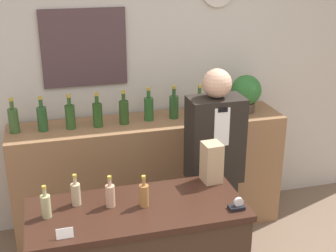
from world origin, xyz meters
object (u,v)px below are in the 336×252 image
object	(u,v)px
potted_plant	(246,92)
paper_bag	(212,162)
tape_dispenser	(237,206)
shopkeeper	(214,172)

from	to	relation	value
potted_plant	paper_bag	xyz separation A→B (m)	(-0.69, -1.01, -0.12)
potted_plant	tape_dispenser	size ratio (longest dim) A/B	3.64
shopkeeper	paper_bag	size ratio (longest dim) A/B	5.97
shopkeeper	potted_plant	world-z (taller)	shopkeeper
potted_plant	paper_bag	distance (m)	1.23
shopkeeper	paper_bag	bearing A→B (deg)	-113.50
potted_plant	shopkeeper	bearing A→B (deg)	-129.88
shopkeeper	potted_plant	size ratio (longest dim) A/B	4.84
shopkeeper	tape_dispenser	distance (m)	0.80
potted_plant	tape_dispenser	distance (m)	1.55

